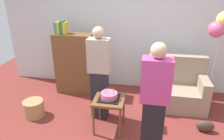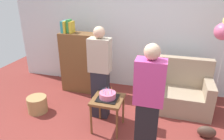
% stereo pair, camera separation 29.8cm
% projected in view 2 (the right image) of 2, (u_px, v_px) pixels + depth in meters
% --- Properties ---
extents(wall_back, '(6.00, 0.10, 2.70)m').
position_uv_depth(wall_back, '(141.00, 29.00, 4.40)').
color(wall_back, silver).
rests_on(wall_back, ground_plane).
extents(couch, '(1.10, 0.70, 0.96)m').
position_uv_depth(couch, '(180.00, 92.00, 3.91)').
color(couch, gray).
rests_on(couch, ground_plane).
extents(bookshelf, '(0.80, 0.36, 1.57)m').
position_uv_depth(bookshelf, '(80.00, 62.00, 4.49)').
color(bookshelf, brown).
rests_on(bookshelf, ground_plane).
extents(side_table, '(0.48, 0.48, 0.56)m').
position_uv_depth(side_table, '(108.00, 103.00, 3.28)').
color(side_table, brown).
rests_on(side_table, ground_plane).
extents(birthday_cake, '(0.32, 0.32, 0.17)m').
position_uv_depth(birthday_cake, '(108.00, 96.00, 3.23)').
color(birthday_cake, black).
rests_on(birthday_cake, side_table).
extents(person_blowing_candles, '(0.36, 0.22, 1.63)m').
position_uv_depth(person_blowing_candles, '(100.00, 74.00, 3.48)').
color(person_blowing_candles, '#23232D').
rests_on(person_blowing_candles, ground_plane).
extents(person_holding_cake, '(0.36, 0.22, 1.63)m').
position_uv_depth(person_holding_cake, '(148.00, 106.00, 2.55)').
color(person_holding_cake, black).
rests_on(person_holding_cake, ground_plane).
extents(wicker_basket, '(0.36, 0.36, 0.30)m').
position_uv_depth(wicker_basket, '(37.00, 104.00, 3.86)').
color(wicker_basket, '#A88451').
rests_on(wicker_basket, ground_plane).
extents(handbag, '(0.28, 0.14, 0.20)m').
position_uv_depth(handbag, '(207.00, 132.00, 3.21)').
color(handbag, '#473328').
rests_on(handbag, ground_plane).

